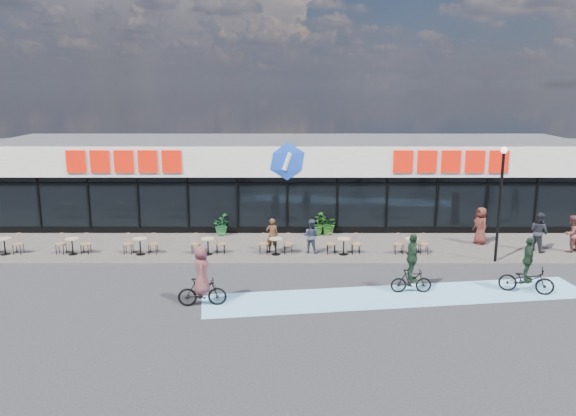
{
  "coord_description": "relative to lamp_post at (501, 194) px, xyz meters",
  "views": [
    {
      "loc": [
        0.07,
        -20.59,
        7.46
      ],
      "look_at": [
        0.04,
        3.5,
        2.16
      ],
      "focal_mm": 35.0,
      "sensor_mm": 36.0,
      "label": 1
    }
  ],
  "objects": [
    {
      "name": "bistro_set_2",
      "position": [
        -15.39,
        1.06,
        -2.47
      ],
      "size": [
        1.54,
        0.62,
        0.9
      ],
      "color": "tan",
      "rests_on": "sidewalk"
    },
    {
      "name": "sidewalk",
      "position": [
        -8.88,
        2.2,
        -2.97
      ],
      "size": [
        44.0,
        5.0,
        0.1
      ],
      "primitive_type": "cube",
      "color": "#5A5350",
      "rests_on": "ground"
    },
    {
      "name": "pedestrian_a",
      "position": [
        0.21,
        2.67,
        -2.04
      ],
      "size": [
        0.78,
        0.99,
        1.77
      ],
      "primitive_type": "imported",
      "rotation": [
        0.0,
        0.0,
        -1.29
      ],
      "color": "#50211C",
      "rests_on": "sidewalk"
    },
    {
      "name": "bistro_set_5",
      "position": [
        -6.38,
        1.06,
        -2.47
      ],
      "size": [
        1.54,
        0.62,
        0.9
      ],
      "color": "tan",
      "rests_on": "sidewalk"
    },
    {
      "name": "patron_left",
      "position": [
        -9.56,
        1.38,
        -2.15
      ],
      "size": [
        0.63,
        0.49,
        1.55
      ],
      "primitive_type": "imported",
      "rotation": [
        0.0,
        0.0,
        3.37
      ],
      "color": "#432A18",
      "rests_on": "sidewalk"
    },
    {
      "name": "bistro_set_3",
      "position": [
        -12.39,
        1.06,
        -2.47
      ],
      "size": [
        1.54,
        0.62,
        0.9
      ],
      "color": "tan",
      "rests_on": "sidewalk"
    },
    {
      "name": "cyclist_b",
      "position": [
        -0.13,
        -3.46,
        -2.26
      ],
      "size": [
        2.02,
        1.26,
        2.1
      ],
      "color": "black",
      "rests_on": "ground"
    },
    {
      "name": "pedestrian_b",
      "position": [
        2.46,
        1.51,
        -2.03
      ],
      "size": [
        0.97,
        1.07,
        1.78
      ],
      "primitive_type": "imported",
      "rotation": [
        0.0,
        0.0,
        1.99
      ],
      "color": "#22232A",
      "rests_on": "sidewalk"
    },
    {
      "name": "bike_lane",
      "position": [
        -4.88,
        -3.8,
        -3.02
      ],
      "size": [
        14.17,
        4.13,
        0.01
      ],
      "primitive_type": "cube",
      "rotation": [
        0.0,
        0.0,
        0.14
      ],
      "color": "#7ABCE7",
      "rests_on": "ground"
    },
    {
      "name": "bistro_set_0",
      "position": [
        -21.4,
        1.06,
        -2.47
      ],
      "size": [
        1.54,
        0.62,
        0.9
      ],
      "color": "tan",
      "rests_on": "sidewalk"
    },
    {
      "name": "patron_right",
      "position": [
        -7.82,
        1.26,
        -2.16
      ],
      "size": [
        0.9,
        0.81,
        1.53
      ],
      "primitive_type": "imported",
      "rotation": [
        0.0,
        0.0,
        2.76
      ],
      "color": "#30384B",
      "rests_on": "sidewalk"
    },
    {
      "name": "potted_plant_right",
      "position": [
        -6.81,
        4.33,
        -2.38
      ],
      "size": [
        1.0,
        1.1,
        1.08
      ],
      "primitive_type": "imported",
      "rotation": [
        0.0,
        0.0,
        4.88
      ],
      "color": "#1D5017",
      "rests_on": "sidewalk"
    },
    {
      "name": "cyclist_c",
      "position": [
        -11.79,
        -4.71,
        -2.13
      ],
      "size": [
        1.71,
        0.87,
        2.15
      ],
      "color": "black",
      "rests_on": "ground"
    },
    {
      "name": "ground",
      "position": [
        -8.88,
        -2.3,
        -3.02
      ],
      "size": [
        120.0,
        120.0,
        0.0
      ],
      "primitive_type": "plane",
      "color": "#28282B",
      "rests_on": "ground"
    },
    {
      "name": "bistro_set_6",
      "position": [
        -3.37,
        1.06,
        -2.47
      ],
      "size": [
        1.54,
        0.62,
        0.9
      ],
      "color": "tan",
      "rests_on": "sidewalk"
    },
    {
      "name": "potted_plant_left",
      "position": [
        -12.22,
        4.23,
        -2.41
      ],
      "size": [
        1.09,
        1.16,
        1.03
      ],
      "primitive_type": "imported",
      "rotation": [
        0.0,
        0.0,
        1.95
      ],
      "color": "#1A5B28",
      "rests_on": "sidewalk"
    },
    {
      "name": "building",
      "position": [
        -8.88,
        7.63,
        -0.68
      ],
      "size": [
        30.6,
        6.57,
        4.75
      ],
      "color": "black",
      "rests_on": "ground"
    },
    {
      "name": "pedestrian_c",
      "position": [
        3.87,
        1.42,
        -2.08
      ],
      "size": [
        1.02,
        0.94,
        1.68
      ],
      "primitive_type": "imported",
      "rotation": [
        0.0,
        0.0,
        3.61
      ],
      "color": "brown",
      "rests_on": "sidewalk"
    },
    {
      "name": "cyclist_a",
      "position": [
        -4.33,
        -3.45,
        -2.05
      ],
      "size": [
        1.5,
        1.05,
        2.23
      ],
      "color": "black",
      "rests_on": "ground"
    },
    {
      "name": "potted_plant_mid",
      "position": [
        -7.45,
        4.34,
        -2.36
      ],
      "size": [
        1.06,
        1.16,
        1.11
      ],
      "primitive_type": "imported",
      "rotation": [
        0.0,
        0.0,
        1.78
      ],
      "color": "#245719",
      "rests_on": "sidewalk"
    },
    {
      "name": "lamp_post",
      "position": [
        0.0,
        0.0,
        0.0
      ],
      "size": [
        0.28,
        0.28,
        4.89
      ],
      "color": "black",
      "rests_on": "sidewalk"
    },
    {
      "name": "bistro_set_1",
      "position": [
        -18.39,
        1.06,
        -2.47
      ],
      "size": [
        1.54,
        0.62,
        0.9
      ],
      "color": "tan",
      "rests_on": "sidewalk"
    },
    {
      "name": "bistro_set_4",
      "position": [
        -9.38,
        1.06,
        -2.47
      ],
      "size": [
        1.54,
        0.62,
        0.9
      ],
      "color": "tan",
      "rests_on": "sidewalk"
    }
  ]
}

